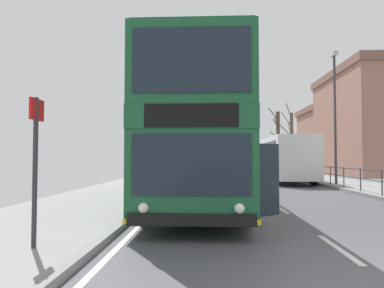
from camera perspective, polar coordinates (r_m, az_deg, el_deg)
name	(u,v)px	position (r m, az deg, el deg)	size (l,w,h in m)	color
double_decker_bus_main	(198,138)	(11.80, 1.06, 1.07)	(3.30, 10.70, 4.42)	#19512D
background_bus_far_lane	(283,158)	(24.12, 14.87, -2.25)	(2.68, 9.20, 2.94)	white
pedestrian_railing_far_kerb	(370,177)	(16.14, 27.48, -4.87)	(0.05, 27.98, 1.02)	#2D3338
bus_stop_sign_near	(35,154)	(6.27, -24.52, -1.53)	(0.08, 0.44, 2.48)	#2D2D33
street_lamp_far_side	(335,107)	(21.48, 22.62, 5.68)	(0.28, 0.60, 7.58)	#38383D
bare_tree_far_01	(278,140)	(41.69, 14.05, 0.71)	(1.84, 2.48, 7.28)	#4C3D2D
bare_tree_far_02	(291,141)	(34.02, 16.16, 0.44)	(1.49, 2.74, 6.63)	brown
background_building_00	(359,138)	(49.27, 25.93, 0.85)	(13.48, 11.34, 8.21)	#936656
background_building_01	(377,122)	(36.97, 28.34, 3.23)	(8.51, 12.60, 9.96)	#936656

